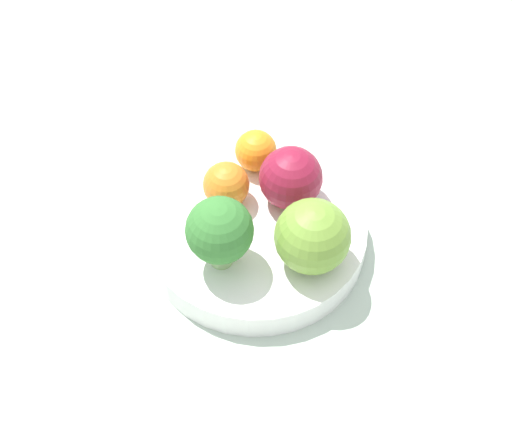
% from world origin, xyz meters
% --- Properties ---
extents(ground_plane, '(6.00, 6.00, 0.00)m').
position_xyz_m(ground_plane, '(0.00, 0.00, 0.00)').
color(ground_plane, gray).
extents(table_surface, '(1.20, 1.20, 0.02)m').
position_xyz_m(table_surface, '(0.00, 0.00, 0.01)').
color(table_surface, '#B2C6B2').
rests_on(table_surface, ground_plane).
extents(bowl, '(0.20, 0.20, 0.03)m').
position_xyz_m(bowl, '(0.00, 0.00, 0.03)').
color(bowl, white).
rests_on(bowl, table_surface).
extents(broccoli, '(0.06, 0.06, 0.07)m').
position_xyz_m(broccoli, '(0.05, -0.01, 0.09)').
color(broccoli, '#99C17A').
rests_on(broccoli, bowl).
extents(apple_red, '(0.06, 0.06, 0.06)m').
position_xyz_m(apple_red, '(-0.04, 0.01, 0.08)').
color(apple_red, maroon).
rests_on(apple_red, bowl).
extents(apple_green, '(0.06, 0.06, 0.06)m').
position_xyz_m(apple_green, '(0.01, 0.06, 0.08)').
color(apple_green, olive).
rests_on(apple_green, bowl).
extents(orange_front, '(0.04, 0.04, 0.04)m').
position_xyz_m(orange_front, '(-0.01, -0.04, 0.07)').
color(orange_front, orange).
rests_on(orange_front, bowl).
extents(orange_back, '(0.04, 0.04, 0.04)m').
position_xyz_m(orange_back, '(-0.06, -0.03, 0.07)').
color(orange_back, orange).
rests_on(orange_back, bowl).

